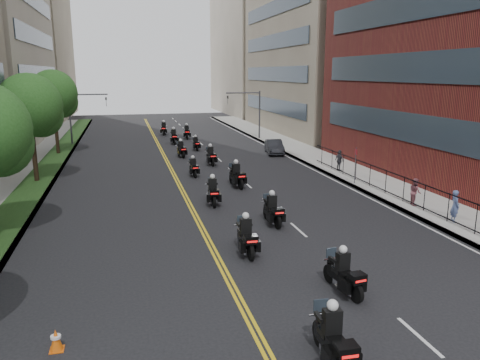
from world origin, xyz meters
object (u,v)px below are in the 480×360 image
object	(u,v)px
motorcycle_4	(213,193)
motorcycle_10	(174,137)
motorcycle_5	(237,176)
motorcycle_12	(164,129)
pedestrian_b	(415,192)
motorcycle_1	(344,275)
parked_sedan	(274,147)
pedestrian_c	(339,160)
pedestrian_a	(455,206)
motorcycle_7	(211,157)
motorcycle_3	(273,211)
motorcycle_2	(246,238)
traffic_cone	(56,340)
motorcycle_9	(196,144)
motorcycle_8	(181,150)
motorcycle_6	(193,168)
motorcycle_0	(333,341)
motorcycle_11	(187,133)

from	to	relation	value
motorcycle_4	motorcycle_10	world-z (taller)	motorcycle_10
motorcycle_5	motorcycle_12	bearing A→B (deg)	88.58
motorcycle_5	pedestrian_b	size ratio (longest dim) A/B	1.63
motorcycle_12	motorcycle_1	bearing A→B (deg)	-80.23
parked_sedan	pedestrian_c	world-z (taller)	pedestrian_c
motorcycle_4	pedestrian_a	xyz separation A→B (m)	(11.36, -6.75, 0.27)
motorcycle_7	motorcycle_4	bearing A→B (deg)	-101.49
pedestrian_b	motorcycle_1	bearing A→B (deg)	147.43
motorcycle_3	motorcycle_12	bearing A→B (deg)	91.27
motorcycle_2	motorcycle_12	world-z (taller)	motorcycle_12
traffic_cone	pedestrian_a	bearing A→B (deg)	20.76
motorcycle_9	motorcycle_2	bearing A→B (deg)	-96.61
motorcycle_5	motorcycle_8	distance (m)	12.80
motorcycle_12	parked_sedan	size ratio (longest dim) A/B	0.61
motorcycle_8	motorcycle_9	xyz separation A→B (m)	(1.93, 3.60, -0.06)
motorcycle_2	traffic_cone	xyz separation A→B (m)	(-7.05, -5.71, -0.40)
motorcycle_12	motorcycle_9	bearing A→B (deg)	-73.98
motorcycle_6	motorcycle_7	bearing A→B (deg)	60.43
motorcycle_12	pedestrian_a	distance (m)	41.29
motorcycle_10	pedestrian_a	xyz separation A→B (m)	(11.02, -31.60, 0.25)
pedestrian_b	traffic_cone	bearing A→B (deg)	131.36
motorcycle_7	pedestrian_c	world-z (taller)	pedestrian_c
traffic_cone	motorcycle_9	bearing A→B (deg)	74.85
motorcycle_9	traffic_cone	size ratio (longest dim) A/B	3.24
motorcycle_4	motorcycle_6	bearing A→B (deg)	95.00
motorcycle_2	pedestrian_c	size ratio (longest dim) A/B	1.50
motorcycle_0	pedestrian_a	xyz separation A→B (m)	(11.20, 9.53, 0.26)
motorcycle_2	motorcycle_8	size ratio (longest dim) A/B	1.08
motorcycle_4	motorcycle_10	distance (m)	24.86
traffic_cone	motorcycle_7	bearing A→B (deg)	70.38
motorcycle_1	motorcycle_11	bearing A→B (deg)	82.54
motorcycle_8	motorcycle_9	distance (m)	4.08
motorcycle_4	pedestrian_c	xyz separation A→B (m)	(11.28, 6.47, 0.26)
motorcycle_3	traffic_cone	bearing A→B (deg)	-137.64
motorcycle_1	pedestrian_a	size ratio (longest dim) A/B	1.41
motorcycle_3	motorcycle_11	distance (m)	33.13
traffic_cone	motorcycle_4	bearing A→B (deg)	62.67
motorcycle_6	motorcycle_11	xyz separation A→B (m)	(2.26, 20.62, 0.11)
motorcycle_1	motorcycle_12	world-z (taller)	motorcycle_12
motorcycle_4	motorcycle_9	bearing A→B (deg)	89.30
parked_sedan	motorcycle_5	bearing A→B (deg)	-109.46
motorcycle_6	pedestrian_c	xyz separation A→B (m)	(11.26, -1.57, 0.35)
motorcycle_2	motorcycle_6	world-z (taller)	motorcycle_2
motorcycle_8	motorcycle_7	bearing A→B (deg)	-72.97
motorcycle_9	pedestrian_a	xyz separation A→B (m)	(9.31, -26.82, 0.38)
motorcycle_0	motorcycle_12	size ratio (longest dim) A/B	1.00
motorcycle_12	pedestrian_c	distance (m)	28.78
motorcycle_6	motorcycle_1	bearing A→B (deg)	-85.77
motorcycle_4	pedestrian_b	distance (m)	11.79
motorcycle_3	motorcycle_0	bearing A→B (deg)	-102.50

